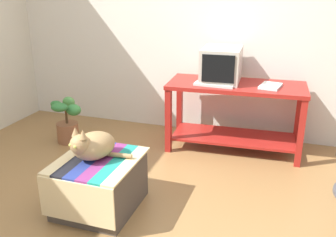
# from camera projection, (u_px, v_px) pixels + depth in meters

# --- Properties ---
(ground_plane) EXTENTS (14.00, 14.00, 0.00)m
(ground_plane) POSITION_uv_depth(u_px,v_px,m) (139.00, 226.00, 2.82)
(ground_plane) COLOR olive
(back_wall) EXTENTS (8.00, 0.10, 2.60)m
(back_wall) POSITION_uv_depth(u_px,v_px,m) (207.00, 20.00, 4.19)
(back_wall) COLOR silver
(back_wall) RESTS_ON ground_plane
(desk) EXTENTS (1.42, 0.67, 0.73)m
(desk) POSITION_uv_depth(u_px,v_px,m) (235.00, 105.00, 3.94)
(desk) COLOR maroon
(desk) RESTS_ON ground_plane
(tv_monitor) EXTENTS (0.42, 0.54, 0.35)m
(tv_monitor) POSITION_uv_depth(u_px,v_px,m) (221.00, 65.00, 3.91)
(tv_monitor) COLOR #BCB7A8
(tv_monitor) RESTS_ON desk
(keyboard) EXTENTS (0.41, 0.17, 0.02)m
(keyboard) POSITION_uv_depth(u_px,v_px,m) (214.00, 84.00, 3.79)
(keyboard) COLOR beige
(keyboard) RESTS_ON desk
(book) EXTENTS (0.23, 0.29, 0.02)m
(book) POSITION_uv_depth(u_px,v_px,m) (271.00, 86.00, 3.74)
(book) COLOR white
(book) RESTS_ON desk
(ottoman_with_blanket) EXTENTS (0.60, 0.69, 0.42)m
(ottoman_with_blanket) POSITION_uv_depth(u_px,v_px,m) (99.00, 184.00, 2.98)
(ottoman_with_blanket) COLOR #4C4238
(ottoman_with_blanket) RESTS_ON ground_plane
(cat) EXTENTS (0.48, 0.43, 0.28)m
(cat) POSITION_uv_depth(u_px,v_px,m) (92.00, 145.00, 2.89)
(cat) COLOR #9E7A4C
(cat) RESTS_ON ottoman_with_blanket
(potted_plant) EXTENTS (0.39, 0.37, 0.50)m
(potted_plant) POSITION_uv_depth(u_px,v_px,m) (67.00, 122.00, 4.19)
(potted_plant) COLOR brown
(potted_plant) RESTS_ON ground_plane
(pen) EXTENTS (0.14, 0.01, 0.01)m
(pen) POSITION_uv_depth(u_px,v_px,m) (270.00, 86.00, 3.78)
(pen) COLOR #B7B7BC
(pen) RESTS_ON desk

